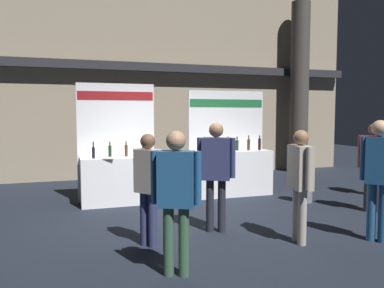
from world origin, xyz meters
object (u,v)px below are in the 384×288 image
(visitor_6, at_px, (148,181))
(visitor_8, at_px, (176,191))
(visitor_1, at_px, (373,155))
(visitor_2, at_px, (373,159))
(trash_bin, at_px, (304,186))
(visitor_7, at_px, (300,176))
(visitor_5, at_px, (379,169))
(exhibitor_booth_0, at_px, (119,174))
(visitor_0, at_px, (216,166))
(exhibitor_booth_1, at_px, (231,168))

(visitor_6, relative_size, visitor_8, 0.95)
(visitor_1, distance_m, visitor_2, 1.68)
(trash_bin, relative_size, visitor_2, 0.41)
(visitor_6, bearing_deg, visitor_7, -144.10)
(visitor_5, distance_m, visitor_6, 3.32)
(visitor_8, bearing_deg, visitor_5, 28.76)
(trash_bin, xyz_separation_m, visitor_1, (1.91, 0.10, 0.58))
(visitor_7, height_order, visitor_8, visitor_8)
(visitor_7, xyz_separation_m, visitor_8, (-2.01, -0.54, 0.01))
(visitor_2, xyz_separation_m, visitor_7, (-2.37, -1.11, -0.04))
(visitor_7, bearing_deg, visitor_1, -47.04)
(visitor_2, relative_size, visitor_7, 1.03)
(trash_bin, height_order, visitor_2, visitor_2)
(exhibitor_booth_0, height_order, visitor_7, exhibitor_booth_0)
(visitor_5, bearing_deg, visitor_8, -125.92)
(trash_bin, bearing_deg, visitor_1, 3.04)
(visitor_0, bearing_deg, visitor_2, -148.83)
(visitor_0, distance_m, visitor_2, 3.32)
(visitor_0, bearing_deg, exhibitor_booth_1, -91.88)
(exhibitor_booth_1, xyz_separation_m, visitor_7, (-0.46, -3.41, 0.36))
(trash_bin, distance_m, visitor_5, 2.69)
(visitor_1, relative_size, visitor_5, 0.89)
(trash_bin, bearing_deg, visitor_5, -101.23)
(trash_bin, height_order, visitor_0, visitor_0)
(exhibitor_booth_1, relative_size, visitor_0, 1.39)
(exhibitor_booth_1, bearing_deg, visitor_2, -50.36)
(exhibitor_booth_0, distance_m, visitor_2, 5.03)
(exhibitor_booth_1, relative_size, visitor_7, 1.47)
(trash_bin, bearing_deg, exhibitor_booth_0, 163.33)
(trash_bin, distance_m, visitor_8, 4.61)
(visitor_0, xyz_separation_m, visitor_5, (2.05, -1.19, 0.02))
(visitor_1, bearing_deg, visitor_8, -8.40)
(visitor_1, bearing_deg, visitor_5, 11.74)
(visitor_0, bearing_deg, visitor_1, -134.82)
(visitor_6, distance_m, visitor_8, 1.11)
(visitor_2, xyz_separation_m, visitor_8, (-4.38, -1.65, -0.02))
(visitor_6, bearing_deg, visitor_1, -111.51)
(visitor_2, distance_m, visitor_6, 4.50)
(trash_bin, bearing_deg, visitor_7, -125.89)
(visitor_8, bearing_deg, visitor_7, 39.57)
(visitor_1, xyz_separation_m, visitor_2, (-1.15, -1.22, 0.09))
(visitor_1, bearing_deg, visitor_6, -18.39)
(exhibitor_booth_1, bearing_deg, visitor_8, -122.02)
(visitor_1, height_order, visitor_6, visitor_6)
(visitor_6, distance_m, visitor_7, 2.17)
(visitor_0, height_order, visitor_8, visitor_0)
(exhibitor_booth_1, bearing_deg, trash_bin, -45.75)
(visitor_7, bearing_deg, visitor_2, -55.39)
(exhibitor_booth_1, distance_m, visitor_5, 3.80)
(visitor_7, bearing_deg, exhibitor_booth_0, 41.79)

